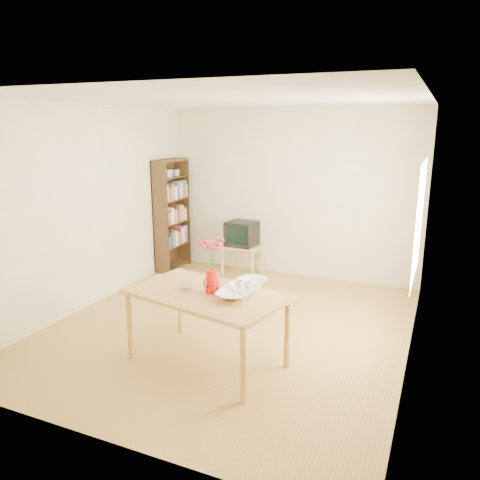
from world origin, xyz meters
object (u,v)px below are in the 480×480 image
at_px(bowl, 242,271).
at_px(television, 242,233).
at_px(pitcher, 213,282).
at_px(mug, 187,284).
at_px(table, 206,300).

xyz_separation_m(bowl, television, (-1.17, 2.70, -0.32)).
bearing_deg(bowl, pitcher, -160.18).
bearing_deg(bowl, mug, -167.55).
height_order(pitcher, mug, pitcher).
xyz_separation_m(mug, television, (-0.62, 2.82, -0.14)).
distance_m(table, pitcher, 0.19).
xyz_separation_m(pitcher, bowl, (0.27, 0.10, 0.12)).
bearing_deg(television, mug, -73.59).
bearing_deg(table, mug, -173.36).
xyz_separation_m(table, television, (-0.84, 2.84, -0.02)).
bearing_deg(mug, pitcher, -164.79).
height_order(table, pitcher, pitcher).
bearing_deg(television, pitcher, -68.28).
xyz_separation_m(mug, bowl, (0.55, 0.12, 0.18)).
xyz_separation_m(table, mug, (-0.22, 0.02, 0.12)).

